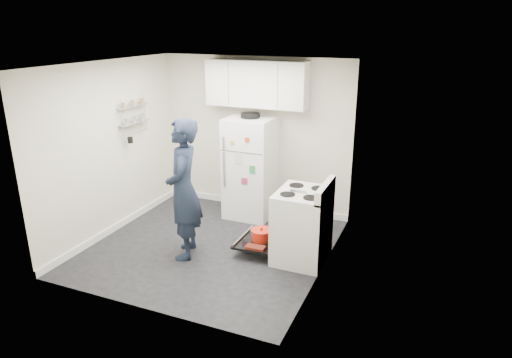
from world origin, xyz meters
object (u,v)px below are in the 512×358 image
at_px(electric_range, 301,226).
at_px(refrigerator, 251,167).
at_px(person, 184,189).
at_px(open_oven_door, 260,238).

relative_size(electric_range, refrigerator, 0.66).
xyz_separation_m(electric_range, person, (-1.46, -0.48, 0.47)).
bearing_deg(electric_range, open_oven_door, 179.63).
bearing_deg(person, refrigerator, 148.32).
relative_size(electric_range, person, 0.59).
bearing_deg(person, open_oven_door, 96.76).
distance_m(electric_range, refrigerator, 1.66).
bearing_deg(refrigerator, electric_range, -42.68).
height_order(open_oven_door, person, person).
height_order(electric_range, person, person).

